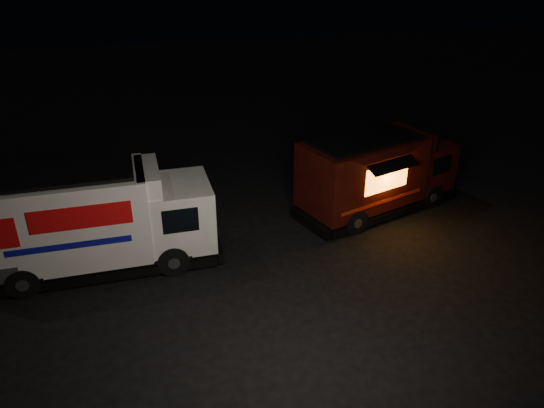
{
  "coord_description": "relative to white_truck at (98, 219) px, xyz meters",
  "views": [
    {
      "loc": [
        -3.12,
        -12.12,
        8.9
      ],
      "look_at": [
        0.67,
        2.0,
        1.5
      ],
      "focal_mm": 35.0,
      "sensor_mm": 36.0,
      "label": 1
    }
  ],
  "objects": [
    {
      "name": "ground",
      "position": [
        4.5,
        -2.24,
        -1.57
      ],
      "size": [
        80.0,
        80.0,
        0.0
      ],
      "primitive_type": "plane",
      "color": "black",
      "rests_on": "ground"
    },
    {
      "name": "white_truck",
      "position": [
        0.0,
        0.0,
        0.0
      ],
      "size": [
        6.96,
        2.43,
        3.15
      ],
      "primitive_type": null,
      "rotation": [
        0.0,
        0.0,
        0.01
      ],
      "color": "white",
      "rests_on": "ground"
    },
    {
      "name": "red_truck",
      "position": [
        9.52,
        1.34,
        -0.14
      ],
      "size": [
        6.55,
        4.01,
        2.86
      ],
      "primitive_type": null,
      "rotation": [
        0.0,
        0.0,
        0.31
      ],
      "color": "#390F0A",
      "rests_on": "ground"
    }
  ]
}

